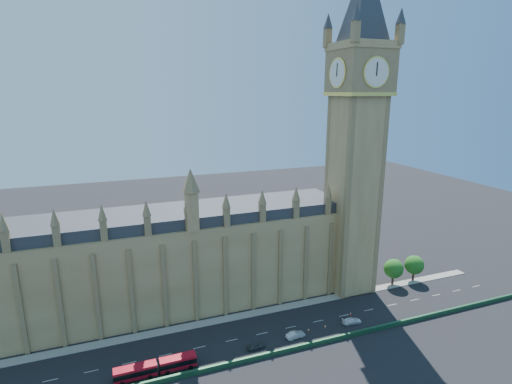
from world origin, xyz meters
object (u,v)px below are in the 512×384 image
object	(u,v)px
red_bus	(156,367)
car_silver	(295,335)
car_white	(352,321)
car_grey	(256,346)

from	to	relation	value
red_bus	car_silver	bearing A→B (deg)	1.74
red_bus	car_silver	distance (m)	33.94
red_bus	car_white	xyz separation A→B (m)	(50.54, 1.71, -0.81)
car_grey	car_white	distance (m)	27.34
car_white	red_bus	bearing A→B (deg)	97.06
car_grey	car_silver	size ratio (longest dim) A/B	0.87
car_silver	car_white	xyz separation A→B (m)	(16.63, 0.47, -0.05)
car_grey	car_white	size ratio (longest dim) A/B	0.82
car_grey	car_silver	world-z (taller)	car_silver
red_bus	car_white	world-z (taller)	red_bus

